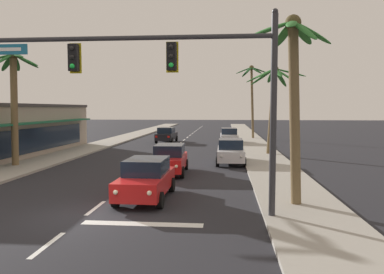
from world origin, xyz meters
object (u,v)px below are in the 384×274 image
sedan_lead_at_stop_bar (146,178)px  palm_right_second (273,90)px  sedan_parked_nearest_kerb (229,136)px  palm_right_nearest (293,77)px  storefront_strip_left (4,130)px  sedan_parked_mid_kerb (231,151)px  palm_right_third (252,85)px  sedan_third_in_queue (170,159)px  sedan_oncoming_far (167,135)px  traffic_signal_mast (176,74)px  palm_left_second (14,90)px

sedan_lead_at_stop_bar → palm_right_second: palm_right_second is taller
sedan_lead_at_stop_bar → sedan_parked_nearest_kerb: same height
palm_right_nearest → storefront_strip_left: palm_right_nearest is taller
sedan_parked_mid_kerb → palm_right_third: 21.85m
sedan_parked_mid_kerb → palm_right_third: palm_right_third is taller
palm_right_nearest → sedan_parked_nearest_kerb: bearing=94.7°
sedan_lead_at_stop_bar → palm_right_nearest: size_ratio=0.62×
sedan_lead_at_stop_bar → sedan_third_in_queue: 6.11m
sedan_lead_at_stop_bar → sedan_oncoming_far: (-3.22, 25.76, 0.00)m
traffic_signal_mast → sedan_oncoming_far: (-4.80, 28.24, -4.08)m
sedan_lead_at_stop_bar → palm_left_second: (-10.08, 7.51, 4.10)m
sedan_third_in_queue → storefront_strip_left: size_ratio=0.22×
sedan_third_in_queue → palm_left_second: 11.03m
sedan_third_in_queue → sedan_parked_nearest_kerb: same height
sedan_lead_at_stop_bar → sedan_parked_mid_kerb: same height
sedan_parked_nearest_kerb → sedan_parked_mid_kerb: 14.35m
sedan_parked_mid_kerb → palm_right_second: 7.43m
traffic_signal_mast → palm_left_second: (-11.66, 9.98, 0.02)m
sedan_lead_at_stop_bar → sedan_oncoming_far: bearing=97.1°
sedan_parked_nearest_kerb → palm_left_second: bearing=-128.8°
traffic_signal_mast → palm_right_nearest: palm_right_nearest is taller
sedan_oncoming_far → sedan_parked_nearest_kerb: same height
palm_right_second → storefront_strip_left: 21.37m
sedan_oncoming_far → palm_left_second: 19.93m
sedan_lead_at_stop_bar → sedan_parked_mid_kerb: 10.91m
sedan_third_in_queue → palm_right_second: palm_right_second is taller
palm_right_third → palm_right_nearest: bearing=-91.3°
sedan_lead_at_stop_bar → palm_right_second: (7.08, 15.18, 4.41)m
sedan_parked_nearest_kerb → palm_right_third: bearing=66.7°
palm_right_second → sedan_third_in_queue: bearing=-127.7°
sedan_third_in_queue → palm_right_nearest: (5.72, -6.92, 4.10)m
sedan_third_in_queue → sedan_parked_mid_kerb: bearing=49.2°
palm_right_nearest → palm_right_second: (1.29, 15.99, 0.31)m
palm_right_nearest → palm_right_third: 32.02m
traffic_signal_mast → palm_right_third: 34.04m
sedan_parked_mid_kerb → sedan_parked_nearest_kerb: bearing=89.8°
traffic_signal_mast → storefront_strip_left: traffic_signal_mast is taller
sedan_lead_at_stop_bar → palm_right_third: palm_right_third is taller
traffic_signal_mast → palm_right_third: size_ratio=1.19×
traffic_signal_mast → storefront_strip_left: size_ratio=0.53×
palm_right_third → sedan_third_in_queue: bearing=-104.4°
palm_right_third → storefront_strip_left: palm_right_third is taller
sedan_third_in_queue → palm_left_second: palm_left_second is taller
sedan_parked_nearest_kerb → palm_right_second: 10.96m
sedan_parked_mid_kerb → palm_left_second: (-13.74, -2.78, 4.10)m
sedan_third_in_queue → palm_right_third: (6.45, 25.05, 5.77)m
sedan_parked_mid_kerb → palm_right_second: (3.42, 4.90, 4.41)m
sedan_oncoming_far → palm_right_second: palm_right_second is taller
sedan_parked_nearest_kerb → sedan_parked_mid_kerb: size_ratio=1.01×
sedan_lead_at_stop_bar → storefront_strip_left: (-13.85, 12.30, 1.21)m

